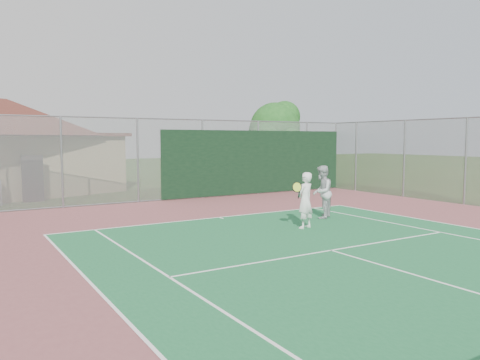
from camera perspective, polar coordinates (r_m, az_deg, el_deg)
back_fence at (r=21.05m, az=-4.31°, el=2.34°), size 20.08×0.11×3.53m
side_fence_right at (r=22.58m, az=19.38°, el=2.46°), size 0.08×9.00×3.50m
tree at (r=27.68m, az=4.44°, el=6.16°), size 3.50×3.31×4.88m
player_white_front at (r=13.87m, az=7.93°, el=-2.51°), size 1.06×0.67×1.66m
player_grey_back at (r=15.73m, az=9.95°, el=-1.51°), size 1.08×1.03×1.75m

